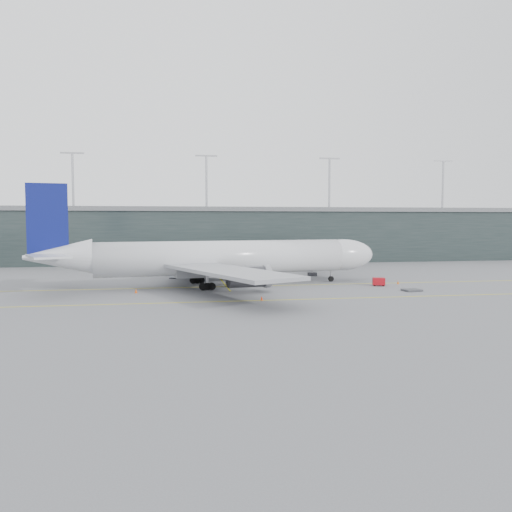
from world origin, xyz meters
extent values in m
plane|color=#5C5C61|center=(0.00, 0.00, 0.00)|extent=(320.00, 320.00, 0.00)
cube|color=gold|center=(0.00, -4.00, 0.01)|extent=(160.00, 0.25, 0.02)
cube|color=gold|center=(0.00, -20.00, 0.01)|extent=(160.00, 0.25, 0.02)
cube|color=gold|center=(5.00, 20.00, 0.01)|extent=(0.25, 60.00, 0.02)
cube|color=black|center=(0.00, 58.00, 7.00)|extent=(240.00, 35.00, 14.00)
cube|color=slate|center=(0.00, 58.00, 14.60)|extent=(240.00, 36.00, 1.20)
cylinder|color=#9E9EA3|center=(-30.00, 48.00, 22.00)|extent=(0.60, 0.60, 14.00)
cylinder|color=#9E9EA3|center=(5.00, 48.00, 22.00)|extent=(0.60, 0.60, 14.00)
cylinder|color=#9E9EA3|center=(40.00, 48.00, 22.00)|extent=(0.60, 0.60, 14.00)
cylinder|color=#9E9EA3|center=(75.00, 48.00, 22.00)|extent=(0.60, 0.60, 14.00)
cylinder|color=silver|center=(4.52, -2.90, 5.03)|extent=(44.01, 11.81, 5.88)
ellipsoid|color=silver|center=(27.54, 0.29, 5.03)|extent=(13.04, 7.52, 5.88)
cone|color=silver|center=(-22.25, -6.61, 5.69)|extent=(11.11, 7.02, 5.64)
cube|color=gray|center=(3.59, -3.03, 2.75)|extent=(15.68, 6.78, 1.90)
cube|color=black|center=(31.11, 0.78, 5.97)|extent=(2.46, 3.10, 0.76)
cube|color=gray|center=(3.72, -17.85, 4.08)|extent=(18.94, 28.60, 0.52)
cylinder|color=#323236|center=(7.64, -11.56, 2.47)|extent=(7.03, 4.20, 3.32)
cube|color=gray|center=(-0.31, 11.27, 4.08)|extent=(12.33, 28.43, 0.52)
cylinder|color=#323236|center=(5.17, 6.28, 2.47)|extent=(7.03, 4.20, 3.32)
cube|color=#0B125B|center=(-23.65, -6.80, 11.66)|extent=(6.17, 1.32, 11.38)
cube|color=silver|center=(-22.47, -11.90, 6.16)|extent=(8.12, 9.89, 0.33)
cube|color=silver|center=(-23.90, -1.57, 6.16)|extent=(6.23, 9.11, 0.33)
cylinder|color=black|center=(25.19, -0.04, 0.52)|extent=(1.09, 0.52, 1.04)
cylinder|color=#9E9EA3|center=(25.19, -0.04, 1.23)|extent=(0.28, 0.28, 2.47)
cylinder|color=black|center=(1.39, -7.93, 0.62)|extent=(1.29, 0.64, 1.23)
cylinder|color=black|center=(0.14, 1.09, 0.62)|extent=(1.29, 0.64, 1.23)
cube|color=#2E2F34|center=(22.50, 1.43, 4.93)|extent=(3.84, 4.14, 2.76)
cube|color=#2E2F34|center=(24.23, 9.43, 4.93)|extent=(5.13, 13.05, 2.46)
cube|color=#2E2F34|center=(26.95, 21.95, 4.93)|extent=(5.37, 13.10, 2.56)
cube|color=#2E2F34|center=(29.66, 34.48, 4.93)|extent=(5.61, 13.15, 2.66)
cylinder|color=#9E9EA3|center=(24.38, 10.10, 1.87)|extent=(0.49, 0.49, 3.75)
cube|color=#323236|center=(24.38, 10.10, 0.35)|extent=(2.24, 1.86, 0.69)
cylinder|color=#2E2F34|center=(22.50, 40.50, 4.93)|extent=(3.94, 3.94, 2.96)
cylinder|color=#2E2F34|center=(22.50, 40.50, 1.77)|extent=(1.77, 1.77, 3.55)
cube|color=#A00B14|center=(31.54, -7.43, 0.81)|extent=(2.40, 1.89, 1.24)
cylinder|color=black|center=(30.67, -7.66, 0.19)|extent=(0.41, 0.25, 0.38)
cylinder|color=black|center=(32.13, -8.11, 0.19)|extent=(0.41, 0.25, 0.38)
cylinder|color=black|center=(30.95, -6.75, 0.19)|extent=(0.41, 0.25, 0.38)
cylinder|color=black|center=(32.41, -7.20, 0.19)|extent=(0.41, 0.25, 0.38)
cube|color=#37383C|center=(34.22, -14.48, 0.17)|extent=(3.10, 2.63, 0.28)
cube|color=#323236|center=(-3.97, 9.75, 0.14)|extent=(2.14, 1.86, 0.19)
cube|color=silver|center=(-3.97, 9.75, 0.98)|extent=(1.76, 1.69, 1.40)
cube|color=navy|center=(-3.97, 9.75, 1.71)|extent=(1.81, 1.74, 0.07)
cube|color=#323236|center=(-2.37, 11.99, 0.17)|extent=(2.57, 2.20, 0.23)
cube|color=#B2B8BE|center=(-2.37, 11.99, 1.20)|extent=(2.10, 2.01, 1.72)
cube|color=navy|center=(-2.37, 11.99, 2.10)|extent=(2.17, 2.08, 0.09)
cube|color=#323236|center=(0.15, 11.31, 0.15)|extent=(2.25, 1.93, 0.20)
cube|color=silver|center=(0.15, 11.31, 1.04)|extent=(1.84, 1.76, 1.49)
cube|color=navy|center=(0.15, 11.31, 1.82)|extent=(1.90, 1.82, 0.08)
cone|color=#D8570C|center=(36.04, -5.57, 0.33)|extent=(0.41, 0.41, 0.65)
cone|color=red|center=(8.40, -19.92, 0.32)|extent=(0.40, 0.40, 0.64)
cone|color=#D5430B|center=(7.25, 9.55, 0.36)|extent=(0.45, 0.45, 0.72)
cone|color=#D3480B|center=(-10.00, -9.55, 0.36)|extent=(0.45, 0.45, 0.72)
camera|label=1|loc=(-3.99, -89.92, 11.38)|focal=35.00mm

